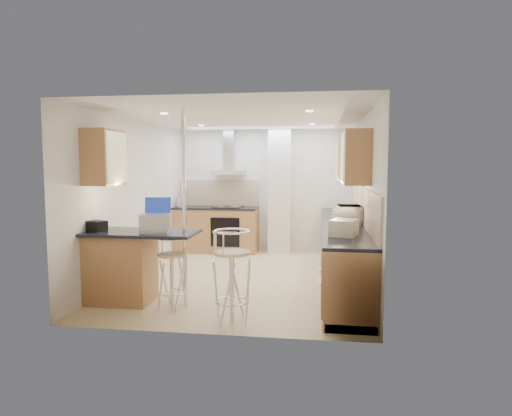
# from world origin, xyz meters

# --- Properties ---
(ground) EXTENTS (4.80, 4.80, 0.00)m
(ground) POSITION_xyz_m (0.00, 0.00, 0.00)
(ground) COLOR beige
(ground) RESTS_ON ground
(room_shell) EXTENTS (3.64, 4.84, 2.51)m
(room_shell) POSITION_xyz_m (0.32, 0.38, 1.54)
(room_shell) COLOR silver
(room_shell) RESTS_ON ground
(right_counter) EXTENTS (0.63, 4.40, 0.92)m
(right_counter) POSITION_xyz_m (1.50, 0.00, 0.46)
(right_counter) COLOR #A67142
(right_counter) RESTS_ON ground
(back_counter) EXTENTS (1.70, 0.63, 0.92)m
(back_counter) POSITION_xyz_m (-0.95, 2.10, 0.46)
(back_counter) COLOR #A67142
(back_counter) RESTS_ON ground
(peninsula) EXTENTS (1.47, 0.72, 0.94)m
(peninsula) POSITION_xyz_m (-1.12, -1.45, 0.48)
(peninsula) COLOR #A67142
(peninsula) RESTS_ON ground
(microwave) EXTENTS (0.37, 0.51, 0.27)m
(microwave) POSITION_xyz_m (1.59, -0.21, 1.06)
(microwave) COLOR white
(microwave) RESTS_ON right_counter
(laptop) EXTENTS (0.38, 0.31, 0.24)m
(laptop) POSITION_xyz_m (-0.88, -1.54, 1.06)
(laptop) COLOR #9FA1A6
(laptop) RESTS_ON peninsula
(bag) EXTENTS (0.29, 0.26, 0.13)m
(bag) POSITION_xyz_m (-1.68, -1.52, 1.01)
(bag) COLOR black
(bag) RESTS_ON peninsula
(bar_stool_near) EXTENTS (0.42, 0.42, 0.91)m
(bar_stool_near) POSITION_xyz_m (-0.65, -1.63, 0.45)
(bar_stool_near) COLOR tan
(bar_stool_near) RESTS_ON ground
(bar_stool_end) EXTENTS (0.61, 0.61, 1.07)m
(bar_stool_end) POSITION_xyz_m (0.18, -1.99, 0.53)
(bar_stool_end) COLOR tan
(bar_stool_end) RESTS_ON ground
(jar_a) EXTENTS (0.16, 0.16, 0.16)m
(jar_a) POSITION_xyz_m (1.41, 0.34, 1.00)
(jar_a) COLOR beige
(jar_a) RESTS_ON right_counter
(jar_b) EXTENTS (0.11, 0.11, 0.14)m
(jar_b) POSITION_xyz_m (1.63, 1.16, 0.99)
(jar_b) COLOR beige
(jar_b) RESTS_ON right_counter
(jar_c) EXTENTS (0.15, 0.15, 0.18)m
(jar_c) POSITION_xyz_m (1.44, -0.33, 1.01)
(jar_c) COLOR #BFB298
(jar_c) RESTS_ON right_counter
(jar_d) EXTENTS (0.10, 0.10, 0.13)m
(jar_d) POSITION_xyz_m (1.47, -1.01, 0.98)
(jar_d) COLOR white
(jar_d) RESTS_ON right_counter
(bread_bin) EXTENTS (0.39, 0.44, 0.20)m
(bread_bin) POSITION_xyz_m (1.45, -1.32, 1.02)
(bread_bin) COLOR beige
(bread_bin) RESTS_ON right_counter
(kettle) EXTENTS (0.16, 0.16, 0.20)m
(kettle) POSITION_xyz_m (-1.65, 1.99, 1.02)
(kettle) COLOR silver
(kettle) RESTS_ON back_counter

